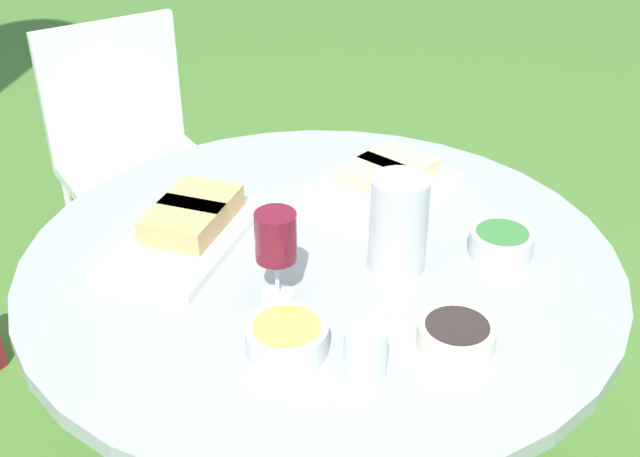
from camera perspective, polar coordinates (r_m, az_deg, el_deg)
dining_table at (r=1.67m, az=0.00°, el=-4.99°), size 1.19×1.19×0.73m
chair_near_left at (r=2.58m, az=-13.29°, el=5.76°), size 0.58×0.57×0.89m
water_pitcher at (r=1.53m, az=5.60°, el=0.37°), size 0.12×0.11×0.19m
wine_glass at (r=1.42m, az=-3.16°, el=-0.75°), size 0.08×0.08×0.18m
platter_bread_main at (r=1.83m, az=4.42°, el=3.45°), size 0.38×0.29×0.06m
platter_charcuterie at (r=1.66m, az=-9.33°, el=0.23°), size 0.41×0.29×0.07m
bowl_fries at (r=1.35m, az=-2.36°, el=-7.67°), size 0.14×0.14×0.05m
bowl_salad at (r=1.63m, az=12.77°, el=-0.91°), size 0.13×0.13×0.05m
bowl_olives at (r=1.38m, az=9.69°, el=-7.39°), size 0.13×0.13×0.04m
cup_water_near at (r=1.30m, az=3.26°, el=-8.73°), size 0.07×0.07×0.09m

